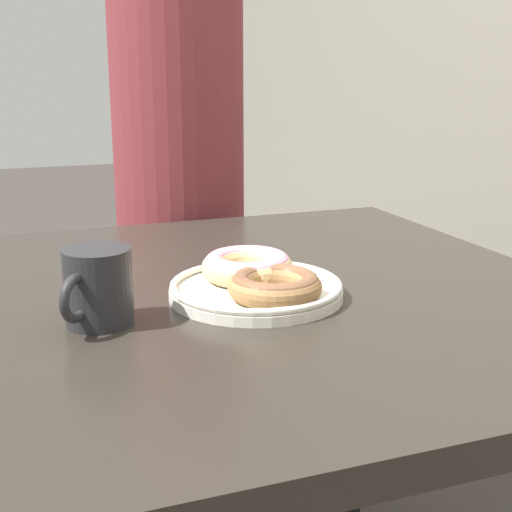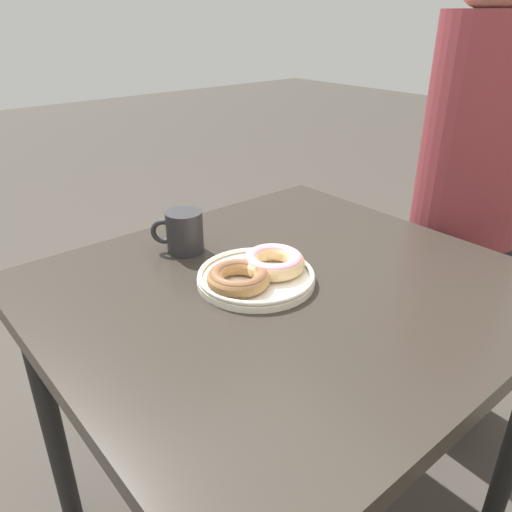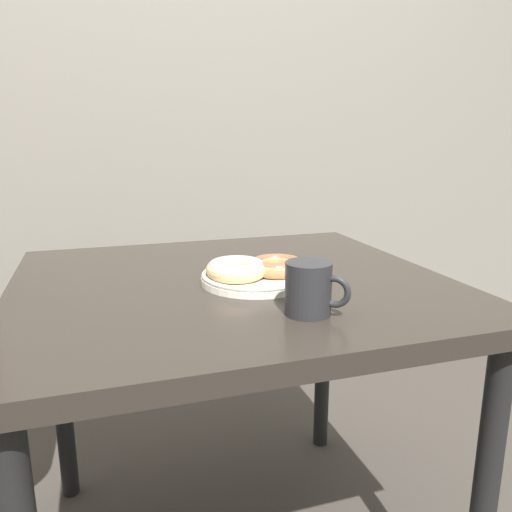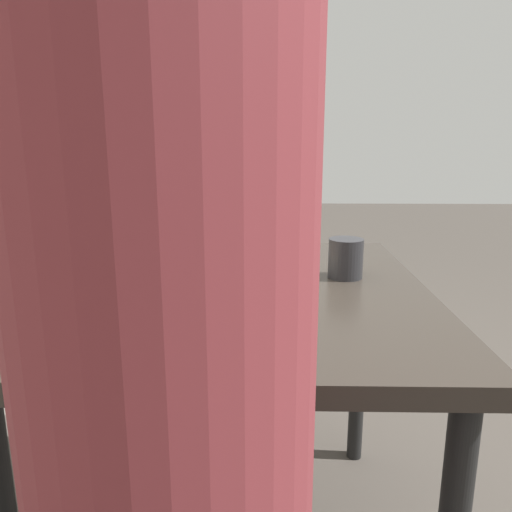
# 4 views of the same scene
# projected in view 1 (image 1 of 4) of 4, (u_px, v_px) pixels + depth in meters

# --- Properties ---
(dining_table) EXTENTS (0.96, 0.87, 0.75)m
(dining_table) POSITION_uv_depth(u_px,v_px,m) (272.00, 340.00, 1.07)
(dining_table) COLOR #28231E
(dining_table) RESTS_ON ground_plane
(donut_plate) EXTENTS (0.26, 0.24, 0.05)m
(donut_plate) POSITION_uv_depth(u_px,v_px,m) (257.00, 280.00, 0.99)
(donut_plate) COLOR silver
(donut_plate) RESTS_ON dining_table
(coffee_mug) EXTENTS (0.11, 0.10, 0.10)m
(coffee_mug) POSITION_uv_depth(u_px,v_px,m) (97.00, 286.00, 0.88)
(coffee_mug) COLOR #232326
(coffee_mug) RESTS_ON dining_table
(person_figure) EXTENTS (0.36, 0.30, 1.46)m
(person_figure) POSITION_uv_depth(u_px,v_px,m) (179.00, 198.00, 1.67)
(person_figure) COLOR black
(person_figure) RESTS_ON ground_plane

